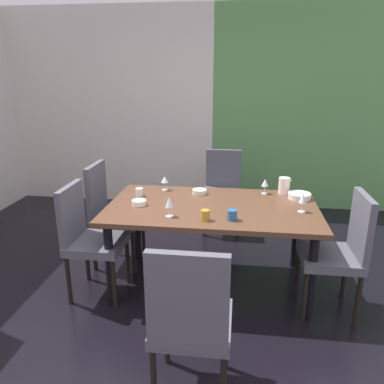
{
  "coord_description": "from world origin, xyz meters",
  "views": [
    {
      "loc": [
        0.5,
        -2.52,
        1.82
      ],
      "look_at": [
        0.12,
        0.49,
        0.85
      ],
      "focal_mm": 35.0,
      "sensor_mm": 36.0,
      "label": 1
    }
  ],
  "objects": [
    {
      "name": "wine_glass_left",
      "position": [
        -0.19,
        0.84,
        0.85
      ],
      "size": [
        0.07,
        0.07,
        0.14
      ],
      "color": "silver",
      "rests_on": "dining_table"
    },
    {
      "name": "serving_bowl_corner",
      "position": [
        -0.32,
        0.39,
        0.77
      ],
      "size": [
        0.12,
        0.12,
        0.04
      ],
      "primitive_type": "cylinder",
      "color": "white",
      "rests_on": "dining_table"
    },
    {
      "name": "serving_bowl_east",
      "position": [
        0.15,
        0.77,
        0.77
      ],
      "size": [
        0.13,
        0.13,
        0.04
      ],
      "primitive_type": "cylinder",
      "color": "silver",
      "rests_on": "dining_table"
    },
    {
      "name": "chair_head_far",
      "position": [
        0.32,
        1.75,
        0.54
      ],
      "size": [
        0.44,
        0.45,
        0.95
      ],
      "rotation": [
        0.0,
        0.0,
        3.14
      ],
      "color": "#52515C",
      "rests_on": "ground_plane"
    },
    {
      "name": "cup_rear",
      "position": [
        0.26,
        0.13,
        0.79
      ],
      "size": [
        0.07,
        0.07,
        0.08
      ],
      "primitive_type": "cylinder",
      "color": "#AE8227",
      "rests_on": "dining_table"
    },
    {
      "name": "serving_bowl_near_window",
      "position": [
        1.05,
        0.74,
        0.77
      ],
      "size": [
        0.2,
        0.2,
        0.05
      ],
      "primitive_type": "cylinder",
      "color": "white",
      "rests_on": "dining_table"
    },
    {
      "name": "wine_glass_front",
      "position": [
        0.75,
        0.85,
        0.85
      ],
      "size": [
        0.06,
        0.06,
        0.14
      ],
      "color": "silver",
      "rests_on": "dining_table"
    },
    {
      "name": "wine_glass_south",
      "position": [
        1.02,
        0.4,
        0.86
      ],
      "size": [
        0.06,
        0.06,
        0.16
      ],
      "color": "silver",
      "rests_on": "dining_table"
    },
    {
      "name": "wine_glass_north",
      "position": [
        -0.02,
        0.17,
        0.86
      ],
      "size": [
        0.06,
        0.06,
        0.16
      ],
      "color": "silver",
      "rests_on": "dining_table"
    },
    {
      "name": "cup_center",
      "position": [
        0.47,
        0.16,
        0.79
      ],
      "size": [
        0.07,
        0.07,
        0.08
      ],
      "primitive_type": "cylinder",
      "color": "#29578E",
      "rests_on": "dining_table"
    },
    {
      "name": "chair_head_near",
      "position": [
        0.28,
        -0.82,
        0.55
      ],
      "size": [
        0.44,
        0.44,
        1.0
      ],
      "color": "#52515C",
      "rests_on": "ground_plane"
    },
    {
      "name": "cup_right",
      "position": [
        -0.39,
        0.64,
        0.78
      ],
      "size": [
        0.07,
        0.07,
        0.07
      ],
      "primitive_type": "cylinder",
      "color": "white",
      "rests_on": "dining_table"
    },
    {
      "name": "garden_window_panel",
      "position": [
        1.48,
        2.67,
        1.34
      ],
      "size": [
        2.72,
        0.1,
        2.67
      ],
      "primitive_type": "cube",
      "color": "#598F50",
      "rests_on": "ground_plane"
    },
    {
      "name": "chair_right_near",
      "position": [
        1.3,
        0.19,
        0.55
      ],
      "size": [
        0.44,
        0.44,
        0.98
      ],
      "rotation": [
        0.0,
        0.0,
        1.57
      ],
      "color": "#52515C",
      "rests_on": "ground_plane"
    },
    {
      "name": "dining_table",
      "position": [
        0.29,
        0.47,
        0.67
      ],
      "size": [
        1.77,
        1.02,
        0.75
      ],
      "color": "brown",
      "rests_on": "ground_plane"
    },
    {
      "name": "back_panel_interior",
      "position": [
        -1.36,
        2.67,
        1.34
      ],
      "size": [
        2.97,
        0.1,
        2.67
      ],
      "primitive_type": "cube",
      "color": "silver",
      "rests_on": "ground_plane"
    },
    {
      "name": "chair_left_far",
      "position": [
        -0.72,
        0.75,
        0.55
      ],
      "size": [
        0.44,
        0.44,
        1.0
      ],
      "rotation": [
        0.0,
        0.0,
        -1.57
      ],
      "color": "#52515C",
      "rests_on": "ground_plane"
    },
    {
      "name": "pitcher_near_shelf",
      "position": [
        0.93,
        0.87,
        0.82
      ],
      "size": [
        0.12,
        0.1,
        0.15
      ],
      "color": "white",
      "rests_on": "dining_table"
    },
    {
      "name": "ground_plane",
      "position": [
        0.0,
        0.0,
        -0.01
      ],
      "size": [
        5.69,
        5.43,
        0.02
      ],
      "primitive_type": "cube",
      "color": "black"
    },
    {
      "name": "chair_left_near",
      "position": [
        -0.72,
        0.19,
        0.54
      ],
      "size": [
        0.44,
        0.44,
        0.96
      ],
      "rotation": [
        0.0,
        0.0,
        -1.57
      ],
      "color": "#52515C",
      "rests_on": "ground_plane"
    }
  ]
}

